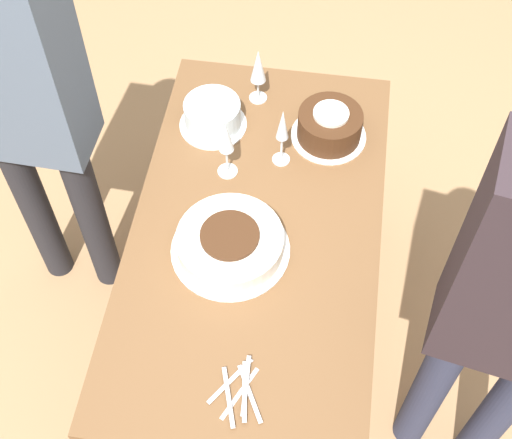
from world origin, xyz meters
The scene contains 10 objects.
ground_plane centered at (0.00, 0.00, 0.00)m, with size 12.00×12.00×0.00m, color #A87F56.
dining_table centered at (0.00, 0.00, 0.63)m, with size 1.42×0.77×0.76m.
cake_center_white centered at (-0.09, 0.06, 0.80)m, with size 0.36×0.36×0.09m.
cake_front_chocolate centered at (0.41, -0.19, 0.82)m, with size 0.26×0.26×0.12m.
cake_back_decorated centered at (0.40, 0.21, 0.81)m, with size 0.23×0.23×0.10m.
wine_glass_near centered at (0.21, 0.13, 0.92)m, with size 0.07×0.07×0.23m.
wine_glass_far centered at (0.55, 0.08, 0.91)m, with size 0.06×0.06×0.22m.
wine_glass_extra centered at (0.28, -0.04, 0.92)m, with size 0.06×0.06×0.23m.
fork_pile centered at (-0.53, -0.04, 0.77)m, with size 0.20×0.16×0.02m.
person_watching centered at (0.20, 0.76, 1.03)m, with size 0.23×0.41×1.71m.
Camera 1 is at (-1.22, -0.18, 2.59)m, focal length 50.00 mm.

